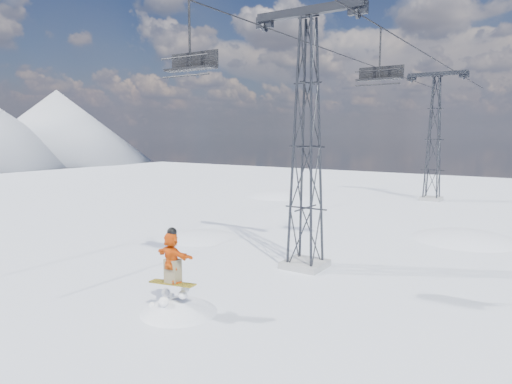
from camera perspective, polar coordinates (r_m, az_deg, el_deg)
ground at (r=15.49m, az=-10.92°, el=-15.93°), size 120.00×120.00×0.00m
snow_terrain at (r=38.05m, az=7.66°, el=-17.01°), size 39.00×37.00×22.00m
lift_tower_near at (r=20.34m, az=6.35°, el=5.58°), size 5.20×1.80×11.43m
lift_tower_far at (r=44.09m, az=21.35°, el=6.08°), size 5.20×1.80×11.43m
haul_cables at (r=31.38m, az=16.45°, el=15.82°), size 4.46×51.00×0.06m
snowboarder_jump at (r=17.03m, az=-9.48°, el=-19.67°), size 4.40×4.40×6.96m
lift_chair_near at (r=17.54m, az=-8.08°, el=15.73°), size 2.20×0.63×2.73m
lift_chair_mid at (r=22.36m, az=15.22°, el=14.01°), size 2.10×0.60×2.60m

